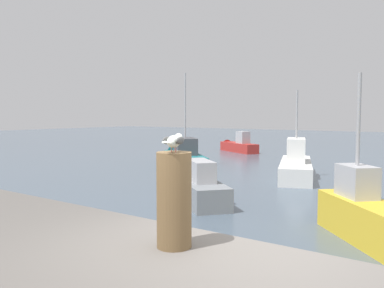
# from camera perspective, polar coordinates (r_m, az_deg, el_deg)

# --- Properties ---
(mooring_post) EXTENTS (0.28, 0.28, 0.77)m
(mooring_post) POSITION_cam_1_polar(r_m,az_deg,el_deg) (3.30, -2.54, -7.86)
(mooring_post) COLOR brown
(mooring_post) RESTS_ON harbor_quay
(seagull) EXTENTS (0.20, 0.38, 0.14)m
(seagull) POSITION_cam_1_polar(r_m,az_deg,el_deg) (3.24, -2.53, 0.44)
(seagull) COLOR #C66860
(seagull) RESTS_ON mooring_post
(boat_grey) EXTENTS (4.32, 3.88, 1.34)m
(boat_grey) POSITION_cam_1_polar(r_m,az_deg,el_deg) (12.80, 0.04, -5.57)
(boat_grey) COLOR gray
(boat_grey) RESTS_ON ground_plane
(boat_teal) EXTENTS (5.08, 4.96, 4.91)m
(boat_teal) POSITION_cam_1_polar(r_m,az_deg,el_deg) (21.01, -1.43, -1.65)
(boat_teal) COLOR #1E7075
(boat_teal) RESTS_ON ground_plane
(boat_yellow) EXTENTS (2.88, 3.01, 3.45)m
(boat_yellow) POSITION_cam_1_polar(r_m,az_deg,el_deg) (8.88, 24.13, -9.57)
(boat_yellow) COLOR yellow
(boat_yellow) RESTS_ON ground_plane
(boat_red) EXTENTS (4.10, 2.86, 1.49)m
(boat_red) POSITION_cam_1_polar(r_m,az_deg,el_deg) (28.13, 6.29, -0.21)
(boat_red) COLOR #B72D28
(boat_red) RESTS_ON ground_plane
(boat_white) EXTENTS (3.10, 5.80, 3.72)m
(boat_white) POSITION_cam_1_polar(r_m,az_deg,el_deg) (17.56, 14.41, -2.78)
(boat_white) COLOR silver
(boat_white) RESTS_ON ground_plane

